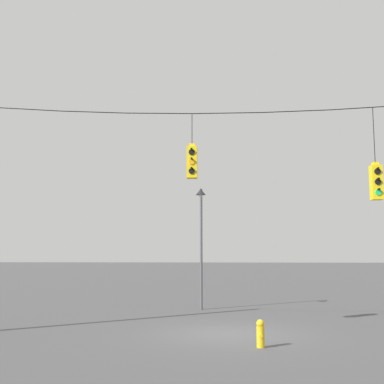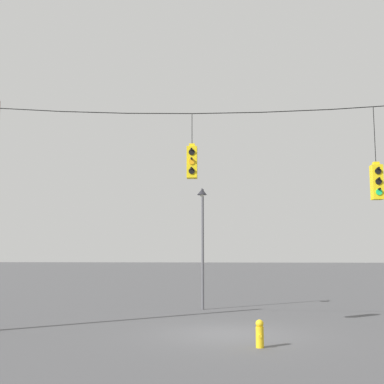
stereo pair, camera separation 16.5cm
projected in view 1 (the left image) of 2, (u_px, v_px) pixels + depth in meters
ground_plane at (229, 334)px, 15.26m from camera, size 200.00×200.00×0.00m
span_wire at (227, 110)px, 16.18m from camera, size 16.04×0.03×0.36m
traffic_light_near_left_pole at (192, 162)px, 16.02m from camera, size 0.34×0.46×2.21m
traffic_light_over_intersection at (376, 182)px, 15.61m from camera, size 0.34×0.46×3.08m
street_lamp at (201, 223)px, 21.98m from camera, size 0.45×0.78×5.49m
fire_hydrant at (261, 333)px, 13.15m from camera, size 0.22×0.30×0.75m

